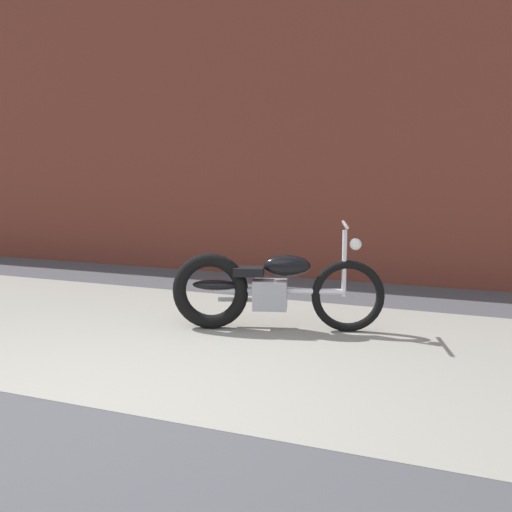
# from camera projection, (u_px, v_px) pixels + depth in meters

# --- Properties ---
(ground_plane) EXTENTS (80.00, 80.00, 0.00)m
(ground_plane) POSITION_uv_depth(u_px,v_px,m) (93.00, 408.00, 3.85)
(ground_plane) COLOR #47474C
(sidewalk_slab) EXTENTS (36.00, 3.50, 0.01)m
(sidewalk_slab) POSITION_uv_depth(u_px,v_px,m) (213.00, 337.00, 5.45)
(sidewalk_slab) COLOR gray
(sidewalk_slab) RESTS_ON ground
(brick_building_wall) EXTENTS (36.00, 0.50, 4.51)m
(brick_building_wall) POSITION_uv_depth(u_px,v_px,m) (321.00, 115.00, 8.29)
(brick_building_wall) COLOR brown
(brick_building_wall) RESTS_ON ground
(motorcycle_black) EXTENTS (1.95, 0.82, 1.03)m
(motorcycle_black) POSITION_uv_depth(u_px,v_px,m) (262.00, 288.00, 5.67)
(motorcycle_black) COLOR black
(motorcycle_black) RESTS_ON ground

